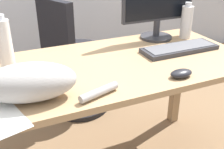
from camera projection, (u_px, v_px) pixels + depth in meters
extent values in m
cube|color=tan|center=(112.00, 65.00, 1.40)|extent=(1.44, 0.71, 0.03)
cube|color=#977752|center=(177.00, 81.00, 2.05)|extent=(0.06, 0.06, 0.70)
cylinder|color=black|center=(81.00, 104.00, 2.37)|extent=(0.48, 0.48, 0.04)
cylinder|color=black|center=(79.00, 82.00, 2.28)|extent=(0.06, 0.06, 0.48)
cylinder|color=black|center=(78.00, 52.00, 2.16)|extent=(0.44, 0.44, 0.06)
cube|color=black|center=(56.00, 28.00, 1.94)|extent=(0.19, 0.35, 0.40)
cylinder|color=#333338|center=(156.00, 37.00, 1.75)|extent=(0.20, 0.20, 0.01)
cylinder|color=#333338|center=(157.00, 28.00, 1.72)|extent=(0.04, 0.04, 0.10)
cube|color=#333338|center=(179.00, 49.00, 1.55)|extent=(0.44, 0.15, 0.02)
cube|color=slate|center=(180.00, 46.00, 1.54)|extent=(0.40, 0.12, 0.00)
ellipsoid|color=#B2ADA8|center=(29.00, 82.00, 1.04)|extent=(0.39, 0.24, 0.15)
cylinder|color=#B2ADA8|center=(99.00, 92.00, 1.09)|extent=(0.18, 0.09, 0.03)
ellipsoid|color=#232328|center=(181.00, 73.00, 1.24)|extent=(0.11, 0.06, 0.04)
cylinder|color=silver|center=(186.00, 22.00, 1.72)|extent=(0.07, 0.07, 0.20)
cylinder|color=silver|center=(189.00, 4.00, 1.67)|extent=(0.04, 0.04, 0.02)
cylinder|color=silver|center=(5.00, 47.00, 1.25)|extent=(0.07, 0.07, 0.25)
cylinder|color=silver|center=(0.00, 17.00, 1.20)|extent=(0.04, 0.04, 0.02)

